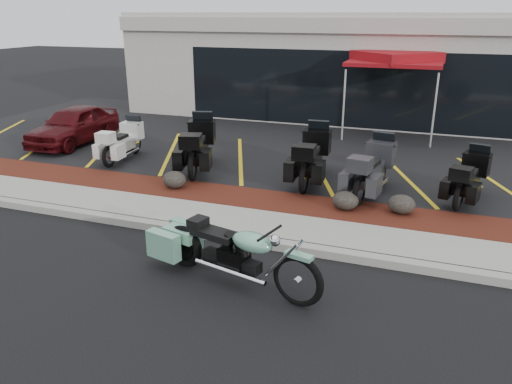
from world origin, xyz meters
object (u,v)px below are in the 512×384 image
at_px(touring_white, 134,134).
at_px(hero_cruiser, 298,273).
at_px(parked_car, 74,125).
at_px(traffic_cone, 320,143).
at_px(popup_canopy, 396,59).

bearing_deg(touring_white, hero_cruiser, -136.50).
distance_m(parked_car, traffic_cone, 7.60).
bearing_deg(parked_car, popup_canopy, 25.56).
bearing_deg(popup_canopy, touring_white, -151.32).
relative_size(touring_white, parked_car, 0.57).
height_order(parked_car, traffic_cone, parked_car).
relative_size(parked_car, popup_canopy, 1.04).
bearing_deg(hero_cruiser, touring_white, 151.69).
relative_size(hero_cruiser, traffic_cone, 7.61).
bearing_deg(traffic_cone, hero_cruiser, -79.32).
distance_m(hero_cruiser, popup_canopy, 11.10).
bearing_deg(parked_car, hero_cruiser, -36.55).
bearing_deg(popup_canopy, hero_cruiser, -99.25).
xyz_separation_m(touring_white, popup_canopy, (6.68, 5.00, 1.88)).
xyz_separation_m(touring_white, traffic_cone, (4.94, 2.20, -0.36)).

